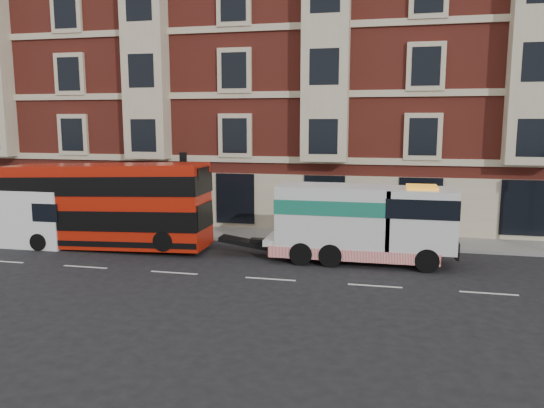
{
  "coord_description": "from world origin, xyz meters",
  "views": [
    {
      "loc": [
        4.39,
        -19.42,
        6.06
      ],
      "look_at": [
        -0.82,
        4.0,
        2.33
      ],
      "focal_mm": 35.0,
      "sensor_mm": 36.0,
      "label": 1
    }
  ],
  "objects_px": {
    "double_decker_bus": "(106,204)",
    "tow_truck": "(359,222)",
    "box_van": "(20,217)",
    "pedestrian": "(114,211)"
  },
  "relations": [
    {
      "from": "double_decker_bus",
      "to": "tow_truck",
      "type": "height_order",
      "value": "double_decker_bus"
    },
    {
      "from": "double_decker_bus",
      "to": "box_van",
      "type": "height_order",
      "value": "double_decker_bus"
    },
    {
      "from": "tow_truck",
      "to": "pedestrian",
      "type": "bearing_deg",
      "value": 163.34
    },
    {
      "from": "box_van",
      "to": "pedestrian",
      "type": "height_order",
      "value": "box_van"
    },
    {
      "from": "double_decker_bus",
      "to": "tow_truck",
      "type": "relative_size",
      "value": 1.25
    },
    {
      "from": "double_decker_bus",
      "to": "tow_truck",
      "type": "bearing_deg",
      "value": 0.0
    },
    {
      "from": "double_decker_bus",
      "to": "box_van",
      "type": "xyz_separation_m",
      "value": [
        -4.66,
        -0.17,
        -0.77
      ]
    },
    {
      "from": "tow_truck",
      "to": "double_decker_bus",
      "type": "bearing_deg",
      "value": -180.0
    },
    {
      "from": "tow_truck",
      "to": "pedestrian",
      "type": "relative_size",
      "value": 4.44
    },
    {
      "from": "tow_truck",
      "to": "box_van",
      "type": "bearing_deg",
      "value": -179.42
    }
  ]
}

